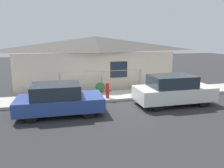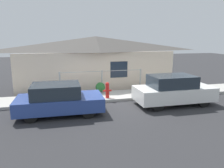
{
  "view_description": "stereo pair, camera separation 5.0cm",
  "coord_description": "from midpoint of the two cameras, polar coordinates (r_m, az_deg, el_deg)",
  "views": [
    {
      "loc": [
        -2.62,
        -10.53,
        3.3
      ],
      "look_at": [
        0.23,
        0.3,
        0.9
      ],
      "focal_mm": 35.0,
      "sensor_mm": 36.0,
      "label": 1
    },
    {
      "loc": [
        -2.57,
        -10.54,
        3.3
      ],
      "look_at": [
        0.23,
        0.3,
        0.9
      ],
      "focal_mm": 35.0,
      "sensor_mm": 36.0,
      "label": 2
    }
  ],
  "objects": [
    {
      "name": "sidewalk",
      "position": [
        12.2,
        -1.96,
        -3.24
      ],
      "size": [
        24.0,
        1.89,
        0.15
      ],
      "color": "#B2AFA8",
      "rests_on": "ground_plane"
    },
    {
      "name": "house",
      "position": [
        14.23,
        -4.3,
        9.61
      ],
      "size": [
        10.35,
        2.23,
        3.37
      ],
      "color": "beige",
      "rests_on": "ground_plane"
    },
    {
      "name": "potted_plant_near_hydrant",
      "position": [
        12.54,
        -3.21,
        -0.91
      ],
      "size": [
        0.56,
        0.56,
        0.63
      ],
      "color": "slate",
      "rests_on": "sidewalk"
    },
    {
      "name": "car_left",
      "position": [
        9.75,
        -13.82,
        -3.92
      ],
      "size": [
        3.73,
        1.88,
        1.35
      ],
      "rotation": [
        0.0,
        0.0,
        -0.03
      ],
      "color": "#2D4793",
      "rests_on": "ground_plane"
    },
    {
      "name": "fire_hydrant",
      "position": [
        11.53,
        -1.37,
        -1.5
      ],
      "size": [
        0.45,
        0.2,
        0.85
      ],
      "color": "red",
      "rests_on": "sidewalk"
    },
    {
      "name": "fence",
      "position": [
        12.78,
        -2.78,
        1.01
      ],
      "size": [
        4.9,
        0.1,
        1.28
      ],
      "color": "#999993",
      "rests_on": "sidewalk"
    },
    {
      "name": "car_right",
      "position": [
        11.22,
        15.61,
        -1.57
      ],
      "size": [
        3.89,
        1.72,
        1.48
      ],
      "rotation": [
        0.0,
        0.0,
        -0.01
      ],
      "color": "white",
      "rests_on": "ground_plane"
    },
    {
      "name": "ground_plane",
      "position": [
        11.34,
        -0.89,
        -4.82
      ],
      "size": [
        60.0,
        60.0,
        0.0
      ],
      "primitive_type": "plane",
      "color": "#2D2D30"
    }
  ]
}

